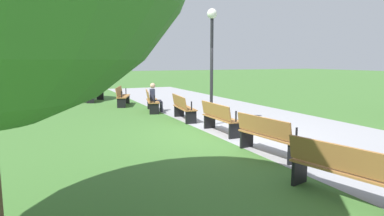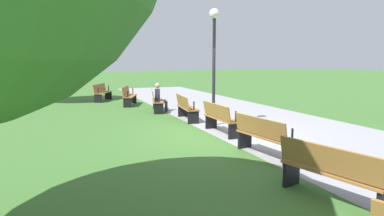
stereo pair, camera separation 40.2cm
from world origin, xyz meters
The scene contains 12 objects.
ground_plane centered at (0.00, 0.00, 0.00)m, with size 120.00×120.00×0.00m, color #3D6B2D.
path_paving centered at (0.00, 2.18, 0.00)m, with size 33.81×5.04×0.01m, color #939399.
bench_0 centered at (-9.37, -2.32, 0.47)m, with size 1.67×1.16×0.89m.
bench_1 centered at (-7.14, -1.34, 0.47)m, with size 1.69×1.01×0.89m.
bench_2 centered at (-4.82, -0.64, 0.47)m, with size 1.69×0.84×0.89m.
bench_3 centered at (-2.43, -0.21, 0.47)m, with size 1.67×0.66×0.89m.
bench_4 centered at (0.00, -0.07, 0.47)m, with size 1.63×0.47×0.89m.
bench_5 centered at (2.43, -0.21, 0.47)m, with size 1.67×0.66×0.89m.
bench_6 centered at (4.82, -0.64, 0.47)m, with size 1.69×0.84×0.89m.
person_seated centered at (-4.70, -0.52, 0.64)m, with size 0.42×0.57×1.20m.
tree_2 centered at (-9.38, -6.20, 4.70)m, with size 3.43×3.43×6.46m.
lamp_post centered at (-1.21, 0.29, 2.62)m, with size 0.32×0.32×3.73m.
Camera 2 is at (8.44, -4.30, 2.10)m, focal length 30.87 mm.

